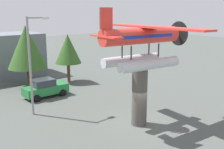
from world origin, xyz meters
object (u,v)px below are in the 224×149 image
object	(u,v)px
streetlight_primary	(32,59)
tree_center_back	(68,49)
floatplane_monument	(142,43)
car_mid_green	(45,88)
tree_east	(26,47)
display_pedestal	(139,96)

from	to	relation	value
streetlight_primary	tree_center_back	size ratio (longest dim) A/B	1.38
floatplane_monument	car_mid_green	bearing A→B (deg)	108.71
streetlight_primary	tree_center_back	distance (m)	10.27
floatplane_monument	tree_east	size ratio (longest dim) A/B	1.58
display_pedestal	tree_east	size ratio (longest dim) A/B	0.64
floatplane_monument	car_mid_green	size ratio (longest dim) A/B	2.49
display_pedestal	car_mid_green	distance (m)	10.68
display_pedestal	car_mid_green	world-z (taller)	display_pedestal
display_pedestal	streetlight_primary	xyz separation A→B (m)	(-4.78, 6.85, 2.33)
car_mid_green	streetlight_primary	world-z (taller)	streetlight_primary
streetlight_primary	car_mid_green	bearing A→B (deg)	52.84
streetlight_primary	tree_east	xyz separation A→B (m)	(3.12, 8.19, -0.14)
display_pedestal	streetlight_primary	bearing A→B (deg)	124.90
display_pedestal	tree_east	xyz separation A→B (m)	(-1.65, 15.04, 2.20)
floatplane_monument	tree_center_back	size ratio (longest dim) A/B	1.89
display_pedestal	floatplane_monument	world-z (taller)	floatplane_monument
car_mid_green	tree_center_back	distance (m)	6.60
tree_east	display_pedestal	bearing A→B (deg)	-83.73
tree_east	tree_center_back	size ratio (longest dim) A/B	1.19
floatplane_monument	streetlight_primary	xyz separation A→B (m)	(-4.91, 6.86, -1.46)
display_pedestal	floatplane_monument	xyz separation A→B (m)	(0.13, -0.02, 3.80)
streetlight_primary	tree_center_back	world-z (taller)	streetlight_primary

